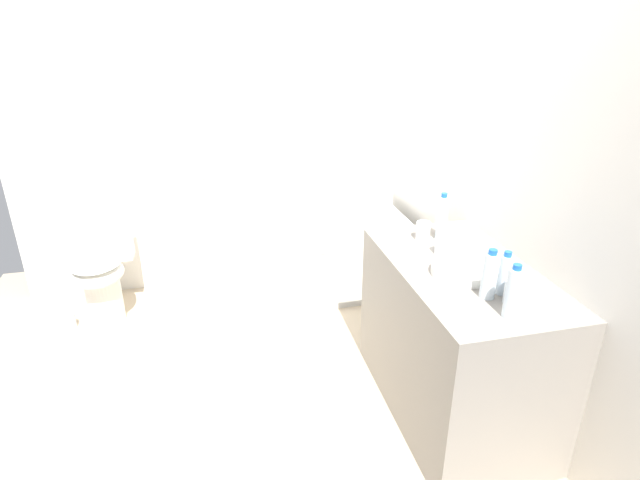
{
  "coord_description": "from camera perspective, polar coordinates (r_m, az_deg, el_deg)",
  "views": [
    {
      "loc": [
        -0.18,
        -2.36,
        1.93
      ],
      "look_at": [
        0.4,
        0.09,
        0.83
      ],
      "focal_mm": 28.76,
      "sensor_mm": 36.0,
      "label": 1
    }
  ],
  "objects": [
    {
      "name": "water_bottle_3",
      "position": [
        2.32,
        19.86,
        -3.62
      ],
      "size": [
        0.06,
        0.06,
        0.2
      ],
      "color": "silver",
      "rests_on": "vanity_counter"
    },
    {
      "name": "drinking_glass_0",
      "position": [
        2.64,
        13.35,
        -0.66
      ],
      "size": [
        0.07,
        0.07,
        0.08
      ],
      "primitive_type": "cylinder",
      "color": "white",
      "rests_on": "vanity_counter"
    },
    {
      "name": "bathtub",
      "position": [
        3.79,
        -3.16,
        -1.48
      ],
      "size": [
        1.62,
        0.65,
        1.35
      ],
      "color": "silver",
      "rests_on": "ground_plane"
    },
    {
      "name": "water_bottle_0",
      "position": [
        2.15,
        20.68,
        -5.51
      ],
      "size": [
        0.06,
        0.06,
        0.23
      ],
      "color": "silver",
      "rests_on": "vanity_counter"
    },
    {
      "name": "ground_plane",
      "position": [
        3.06,
        -7.19,
        -15.69
      ],
      "size": [
        3.69,
        3.69,
        0.0
      ],
      "primitive_type": "plane",
      "color": "#C1AD8E"
    },
    {
      "name": "water_bottle_2",
      "position": [
        2.78,
        13.42,
        2.41
      ],
      "size": [
        0.06,
        0.06,
        0.26
      ],
      "color": "silver",
      "rests_on": "vanity_counter"
    },
    {
      "name": "soap_dish",
      "position": [
        2.73,
        13.96,
        -0.55
      ],
      "size": [
        0.09,
        0.06,
        0.02
      ],
      "primitive_type": "cube",
      "color": "white",
      "rests_on": "vanity_counter"
    },
    {
      "name": "sink_faucet",
      "position": [
        2.53,
        18.97,
        -2.45
      ],
      "size": [
        0.13,
        0.15,
        0.09
      ],
      "color": "#A5A5AA",
      "rests_on": "vanity_counter"
    },
    {
      "name": "sink_basin",
      "position": [
        2.46,
        15.55,
        -3.28
      ],
      "size": [
        0.29,
        0.29,
        0.04
      ],
      "primitive_type": "cylinder",
      "color": "white",
      "rests_on": "vanity_counter"
    },
    {
      "name": "drinking_glass_1",
      "position": [
        2.78,
        11.39,
        0.99
      ],
      "size": [
        0.07,
        0.07,
        0.1
      ],
      "primitive_type": "cylinder",
      "color": "white",
      "rests_on": "vanity_counter"
    },
    {
      "name": "toilet",
      "position": [
        3.74,
        -23.22,
        -3.04
      ],
      "size": [
        0.4,
        0.5,
        0.71
      ],
      "rotation": [
        0.0,
        0.0,
        -1.6
      ],
      "color": "white",
      "rests_on": "ground_plane"
    },
    {
      "name": "vanity_counter",
      "position": [
        2.74,
        14.78,
        -10.77
      ],
      "size": [
        0.63,
        1.13,
        0.83
      ],
      "primitive_type": "cube",
      "color": "gray",
      "rests_on": "ground_plane"
    },
    {
      "name": "water_bottle_1",
      "position": [
        2.26,
        18.35,
        -3.75
      ],
      "size": [
        0.07,
        0.07,
        0.22
      ],
      "color": "silver",
      "rests_on": "vanity_counter"
    },
    {
      "name": "wall_right_mirror",
      "position": [
        2.89,
        19.47,
        9.48
      ],
      "size": [
        0.1,
        3.09,
        2.57
      ],
      "primitive_type": "cube",
      "color": "white",
      "rests_on": "ground_plane"
    },
    {
      "name": "toilet_paper_roll",
      "position": [
        3.86,
        -26.31,
        -8.16
      ],
      "size": [
        0.11,
        0.11,
        0.1
      ],
      "primitive_type": "cylinder",
      "color": "white",
      "rests_on": "ground_plane"
    },
    {
      "name": "wall_back_tiled",
      "position": [
        3.82,
        -10.69,
        13.56
      ],
      "size": [
        3.01,
        0.1,
        2.57
      ],
      "primitive_type": "cube",
      "color": "white",
      "rests_on": "ground_plane"
    },
    {
      "name": "drinking_glass_2",
      "position": [
        2.28,
        20.72,
        -5.47
      ],
      "size": [
        0.08,
        0.08,
        0.1
      ],
      "primitive_type": "cylinder",
      "color": "white",
      "rests_on": "vanity_counter"
    }
  ]
}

